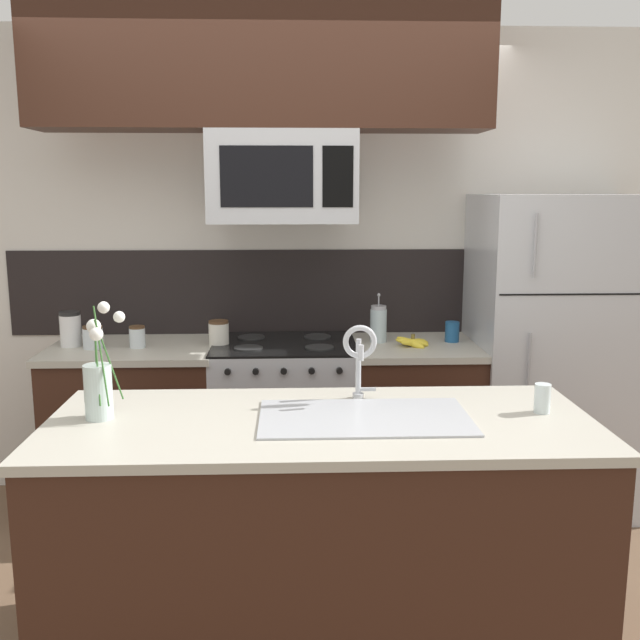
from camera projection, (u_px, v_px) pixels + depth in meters
The scene contains 21 objects.
ground_plane at pixel (284, 596), 3.07m from camera, with size 10.00×10.00×0.00m, color brown.
rear_partition at pixel (336, 264), 4.11m from camera, with size 5.20×0.10×2.60m, color silver.
splash_band at pixel (284, 292), 4.07m from camera, with size 3.10×0.01×0.48m, color black.
back_counter_left at pixel (136, 428), 3.84m from camera, with size 0.88×0.65×0.91m.
back_counter_right at pixel (413, 425), 3.90m from camera, with size 0.68×0.65×0.91m.
stove_range at pixel (285, 425), 3.87m from camera, with size 0.76×0.64×0.93m.
microwave at pixel (283, 177), 3.61m from camera, with size 0.74×0.40×0.46m.
upper_cabinet_band at pixel (261, 68), 3.49m from camera, with size 2.25×0.34×0.60m, color #381E14.
refrigerator at pixel (554, 353), 3.88m from camera, with size 0.88×0.74×1.70m.
storage_jar_tall at pixel (71, 329), 3.75m from camera, with size 0.11×0.11×0.18m.
storage_jar_medium at pixel (93, 337), 3.71m from camera, with size 0.10×0.10×0.12m.
storage_jar_short at pixel (137, 337), 3.72m from camera, with size 0.08×0.08×0.11m.
storage_jar_squat at pixel (219, 333), 3.76m from camera, with size 0.11×0.11×0.14m.
banana_bunch at pixel (413, 342), 3.76m from camera, with size 0.19×0.15×0.08m.
french_press at pixel (378, 324), 3.85m from camera, with size 0.09×0.09×0.27m.
coffee_tin at pixel (452, 332), 3.87m from camera, with size 0.08×0.08×0.11m, color #1E5184.
island_counter at pixel (321, 536), 2.65m from camera, with size 1.98×0.82×0.91m.
kitchen_sink at pixel (364, 437), 2.59m from camera, with size 0.76×0.44×0.16m.
sink_faucet at pixel (360, 352), 2.75m from camera, with size 0.14×0.14×0.31m.
spare_glass at pixel (542, 398), 2.64m from camera, with size 0.06×0.06×0.11m.
flower_vase at pixel (99, 386), 2.55m from camera, with size 0.15×0.16×0.44m.
Camera 1 is at (0.05, -2.81, 1.73)m, focal length 40.00 mm.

